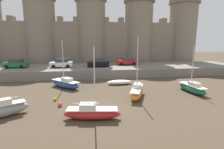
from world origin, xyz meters
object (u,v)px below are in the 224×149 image
object	(u,v)px
sailboat_foreground_centre	(92,113)
car_quay_east	(98,63)
mooring_buoy_off_centre	(55,99)
sailboat_foreground_right	(137,92)
sailboat_midflat_right	(65,84)
car_quay_centre_west	(16,64)
mooring_buoy_near_shore	(60,105)
car_quay_centre_east	(127,61)
car_quay_west	(62,63)
sailboat_midflat_left	(192,88)
rowboat_foreground_left	(119,82)

from	to	relation	value
sailboat_foreground_centre	car_quay_east	world-z (taller)	sailboat_foreground_centre
mooring_buoy_off_centre	car_quay_east	world-z (taller)	car_quay_east
sailboat_foreground_centre	mooring_buoy_off_centre	xyz separation A→B (m)	(-3.92, 5.07, -0.37)
sailboat_foreground_right	sailboat_foreground_centre	distance (m)	7.37
sailboat_midflat_right	car_quay_centre_west	distance (m)	13.94
sailboat_midflat_right	mooring_buoy_near_shore	distance (m)	7.25
mooring_buoy_near_shore	mooring_buoy_off_centre	xyz separation A→B (m)	(-0.81, 1.85, -0.03)
car_quay_centre_east	mooring_buoy_off_centre	bearing A→B (deg)	-125.54
sailboat_foreground_centre	car_quay_centre_west	world-z (taller)	sailboat_foreground_centre
car_quay_centre_east	car_quay_west	bearing A→B (deg)	-172.51
sailboat_midflat_left	rowboat_foreground_left	bearing A→B (deg)	148.00
car_quay_east	sailboat_foreground_centre	bearing A→B (deg)	-94.86
car_quay_west	mooring_buoy_near_shore	bearing A→B (deg)	-82.61
mooring_buoy_off_centre	sailboat_foreground_centre	bearing A→B (deg)	-52.31
sailboat_foreground_centre	car_quay_west	size ratio (longest dim) A/B	1.46
sailboat_midflat_left	rowboat_foreground_left	xyz separation A→B (m)	(-8.42, 5.26, -0.22)
mooring_buoy_near_shore	sailboat_midflat_left	bearing A→B (deg)	10.16
sailboat_midflat_right	car_quay_centre_west	bearing A→B (deg)	136.21
sailboat_foreground_centre	car_quay_west	xyz separation A→B (m)	(-5.24, 19.59, 1.77)
sailboat_foreground_right	mooring_buoy_off_centre	world-z (taller)	sailboat_foreground_right
sailboat_midflat_right	car_quay_centre_west	xyz separation A→B (m)	(-9.98, 9.57, 1.73)
sailboat_midflat_right	mooring_buoy_off_centre	distance (m)	5.42
sailboat_foreground_centre	mooring_buoy_near_shore	xyz separation A→B (m)	(-3.12, 3.22, -0.34)
sailboat_midflat_left	car_quay_centre_east	bearing A→B (deg)	108.51
sailboat_foreground_centre	rowboat_foreground_left	bearing A→B (deg)	69.08
sailboat_foreground_centre	mooring_buoy_off_centre	distance (m)	6.42
rowboat_foreground_left	car_quay_east	distance (m)	8.63
mooring_buoy_near_shore	car_quay_west	distance (m)	16.64
sailboat_foreground_right	mooring_buoy_near_shore	xyz separation A→B (m)	(-8.40, -1.91, -0.43)
sailboat_midflat_left	car_quay_west	bearing A→B (deg)	143.07
car_quay_west	car_quay_east	bearing A→B (deg)	-2.51
sailboat_midflat_right	car_quay_centre_east	distance (m)	15.61
car_quay_centre_west	sailboat_foreground_right	bearing A→B (deg)	-38.50
sailboat_foreground_right	sailboat_foreground_centre	size ratio (longest dim) A/B	1.16
sailboat_foreground_centre	sailboat_midflat_left	bearing A→B (deg)	25.45
sailboat_foreground_centre	mooring_buoy_near_shore	distance (m)	4.50
rowboat_foreground_left	car_quay_centre_east	size ratio (longest dim) A/B	0.93
sailboat_midflat_right	car_quay_east	size ratio (longest dim) A/B	1.58
sailboat_foreground_right	sailboat_midflat_right	size ratio (longest dim) A/B	1.07
sailboat_midflat_left	car_quay_centre_west	distance (m)	29.74
rowboat_foreground_left	car_quay_east	bearing A→B (deg)	108.68
car_quay_centre_west	car_quay_west	size ratio (longest dim) A/B	1.00
sailboat_foreground_right	sailboat_midflat_left	size ratio (longest dim) A/B	1.22
car_quay_east	sailboat_midflat_left	bearing A→B (deg)	-49.96
mooring_buoy_off_centre	sailboat_foreground_right	bearing A→B (deg)	0.35
sailboat_midflat_left	car_quay_west	distance (m)	22.57
mooring_buoy_off_centre	car_quay_west	world-z (taller)	car_quay_west
mooring_buoy_near_shore	car_quay_centre_west	xyz separation A→B (m)	(-10.33, 16.81, 2.11)
car_quay_centre_west	car_quay_east	size ratio (longest dim) A/B	1.00
rowboat_foreground_left	sailboat_foreground_centre	xyz separation A→B (m)	(-4.33, -11.33, 0.20)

